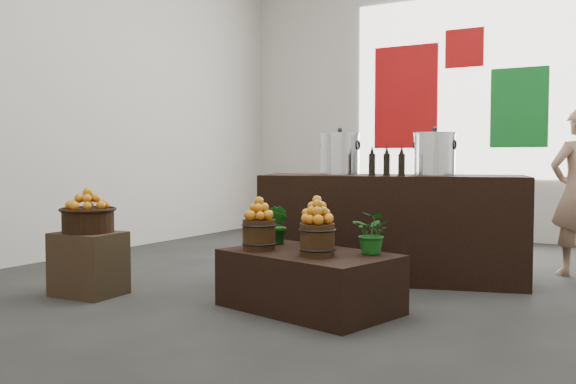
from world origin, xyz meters
The scene contains 22 objects.
ground centered at (0.00, 0.00, 0.00)m, with size 7.00×7.00×0.00m, color #333330.
back_wall centered at (0.00, 3.50, 2.00)m, with size 6.00×0.04×4.00m, color #BCB7AD.
back_opening centered at (0.30, 3.48, 2.00)m, with size 3.20×0.02×2.40m, color white.
deco_red_left centered at (-0.60, 3.47, 1.90)m, with size 0.90×0.04×1.40m, color #A70C0D.
deco_green_right centered at (0.90, 3.47, 1.70)m, with size 0.70×0.04×1.00m, color #0F6620.
deco_red_upper centered at (0.20, 3.47, 2.50)m, with size 0.50×0.04×0.50m, color #A70C0D.
crate centered at (-1.35, -1.48, 0.25)m, with size 0.50×0.41×0.50m, color #452D20.
wicker_basket centered at (-1.35, -1.48, 0.59)m, with size 0.40×0.40×0.18m, color black.
apples_in_basket centered at (-1.35, -1.48, 0.76)m, with size 0.31×0.31×0.17m, color #AE1705, non-canonical shape.
display_table centered at (0.37, -1.02, 0.21)m, with size 1.20×0.74×0.41m, color black.
apple_bucket_front_left centered at (0.00, -1.11, 0.52)m, with size 0.24×0.24×0.22m, color #39220F.
apples_in_bucket_front_left centered at (0.00, -1.11, 0.72)m, with size 0.18×0.18×0.16m, color #AE1705, non-canonical shape.
apple_bucket_front_right centered at (0.50, -1.14, 0.52)m, with size 0.24×0.24×0.22m, color #39220F.
apples_in_bucket_front_right centered at (0.50, -1.14, 0.72)m, with size 0.18×0.18×0.16m, color #AE1705, non-canonical shape.
apple_bucket_rear centered at (0.30, -0.78, 0.52)m, with size 0.24×0.24×0.22m, color #39220F.
apples_in_bucket_rear centered at (0.30, -0.78, 0.72)m, with size 0.18×0.18×0.16m, color #AE1705, non-canonical shape.
herb_garnish_right centered at (0.80, -0.88, 0.56)m, with size 0.27×0.23×0.30m, color #115515.
herb_garnish_left centered at (-0.02, -0.80, 0.57)m, with size 0.17×0.13×0.30m, color #115515.
counter centered at (0.46, 0.33, 0.46)m, with size 2.27×0.72×0.93m, color black.
stock_pot_left centered at (0.01, 0.19, 1.10)m, with size 0.35×0.35×0.35m, color silver.
stock_pot_center centered at (0.80, 0.44, 1.10)m, with size 0.35×0.35×0.35m, color silver.
oil_cruets centered at (0.53, 0.12, 1.06)m, with size 0.25×0.06×0.26m, color black, non-canonical shape.
Camera 1 is at (2.56, -4.97, 1.10)m, focal length 40.00 mm.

